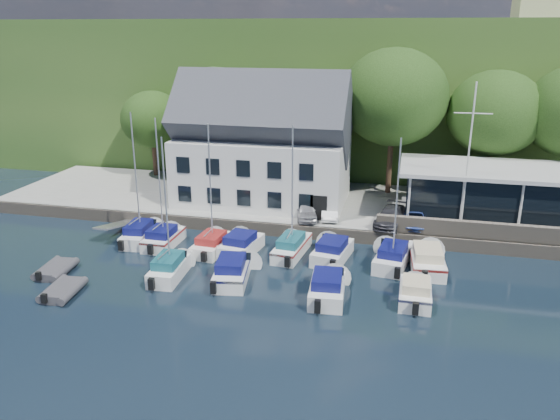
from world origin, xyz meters
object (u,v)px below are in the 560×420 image
at_px(car_dgrey, 391,216).
at_px(boat_r1_7, 427,257).
at_px(boat_r2_3, 328,285).
at_px(boat_r1_6, 397,199).
at_px(boat_r2_1, 166,208).
at_px(car_white, 330,210).
at_px(dinghy_1, 63,289).
at_px(boat_r1_0, 136,183).
at_px(boat_r1_5, 332,249).
at_px(car_silver, 307,210).
at_px(boat_r1_1, 160,187).
at_px(car_blue, 415,218).
at_px(flagpole, 468,159).
at_px(boat_r2_4, 415,290).
at_px(harbor_building, 263,151).
at_px(boat_r1_3, 241,243).
at_px(boat_r1_2, 211,194).
at_px(boat_r1_4, 292,193).
at_px(boat_r2_2, 232,268).
at_px(dinghy_0, 56,268).
at_px(club_pavilion, 486,193).

xyz_separation_m(car_dgrey, boat_r1_7, (2.65, -5.21, -0.88)).
xyz_separation_m(boat_r1_7, boat_r2_3, (-5.80, -5.56, 0.01)).
distance_m(boat_r1_6, boat_r2_1, 14.71).
relative_size(car_white, dinghy_1, 1.11).
bearing_deg(boat_r1_0, boat_r1_5, -6.58).
bearing_deg(car_silver, boat_r1_6, -50.53).
bearing_deg(boat_r1_1, boat_r2_1, -60.85).
bearing_deg(car_blue, boat_r1_0, -163.83).
bearing_deg(boat_r1_7, dinghy_1, -161.27).
distance_m(flagpole, boat_r2_4, 12.14).
distance_m(car_blue, boat_r1_1, 18.99).
xyz_separation_m(harbor_building, car_silver, (4.50, -3.73, -3.70)).
bearing_deg(boat_r1_3, boat_r2_3, -28.86).
relative_size(boat_r1_2, boat_r1_4, 0.94).
bearing_deg(dinghy_1, boat_r2_1, 29.87).
distance_m(boat_r1_5, boat_r2_4, 7.47).
bearing_deg(boat_r1_1, boat_r1_4, 3.14).
bearing_deg(car_dgrey, boat_r2_2, -122.80).
height_order(boat_r2_3, dinghy_1, boat_r2_3).
bearing_deg(boat_r1_6, dinghy_0, -154.52).
bearing_deg(boat_r1_7, car_white, 137.44).
bearing_deg(flagpole, boat_r1_6, -131.54).
relative_size(car_white, boat_r1_2, 0.43).
bearing_deg(dinghy_1, boat_r1_5, 24.44).
distance_m(harbor_building, car_dgrey, 12.15).
height_order(flagpole, boat_r1_2, flagpole).
relative_size(boat_r1_3, dinghy_1, 1.73).
relative_size(club_pavilion, boat_r1_2, 1.56).
xyz_separation_m(car_blue, boat_r1_7, (0.82, -5.43, -0.82)).
distance_m(boat_r1_5, boat_r2_3, 5.60).
relative_size(boat_r1_3, boat_r2_2, 0.87).
bearing_deg(boat_r1_4, boat_r2_2, -114.16).
height_order(boat_r1_6, boat_r2_4, boat_r1_6).
bearing_deg(boat_r2_2, boat_r1_0, 141.75).
relative_size(boat_r1_4, boat_r2_1, 0.97).
height_order(club_pavilion, car_silver, club_pavilion).
distance_m(harbor_building, car_white, 7.95).
distance_m(boat_r1_1, boat_r2_2, 8.78).
bearing_deg(boat_r2_4, boat_r1_6, 107.02).
relative_size(car_blue, boat_r1_0, 0.39).
bearing_deg(car_dgrey, boat_r1_1, -150.35).
xyz_separation_m(car_white, boat_r1_1, (-11.36, -6.15, 2.86)).
relative_size(car_dgrey, boat_r1_2, 0.53).
xyz_separation_m(boat_r1_4, boat_r2_4, (8.45, -5.18, -3.78)).
bearing_deg(dinghy_0, harbor_building, 51.26).
distance_m(boat_r1_7, boat_r2_2, 12.87).
bearing_deg(boat_r2_4, boat_r2_3, -173.00).
relative_size(boat_r1_6, boat_r2_3, 1.47).
height_order(car_dgrey, boat_r1_7, car_dgrey).
height_order(car_white, boat_r2_3, car_white).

